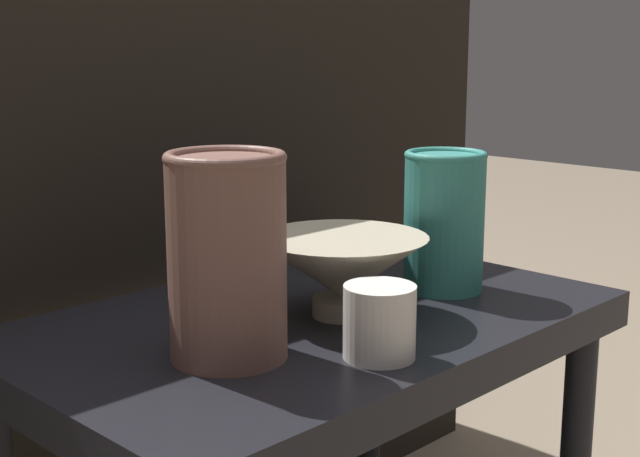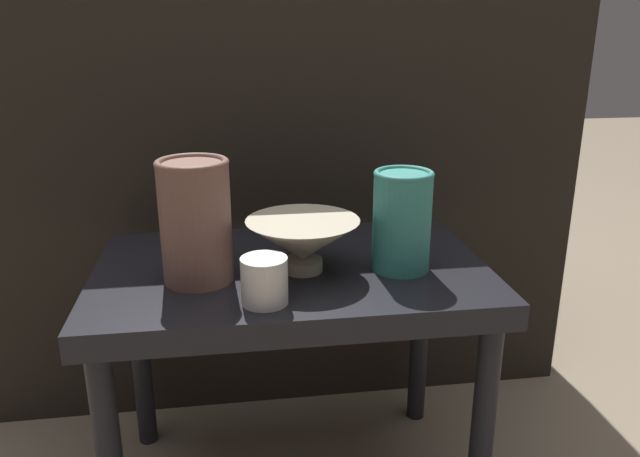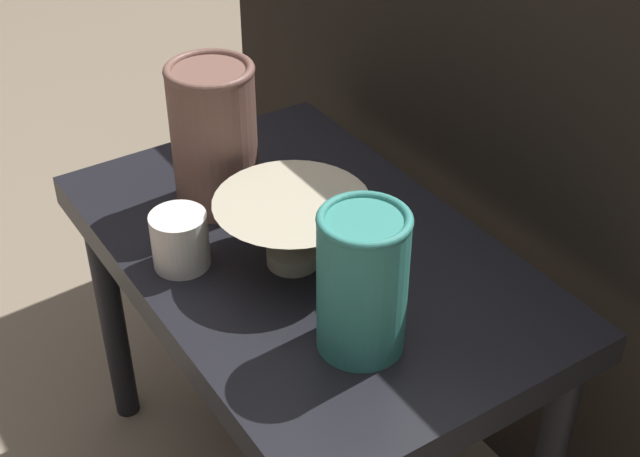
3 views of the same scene
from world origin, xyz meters
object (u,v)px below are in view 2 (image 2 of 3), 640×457
Objects in this scene: vase_textured_left at (195,220)px; cup at (264,281)px; bowl at (303,241)px; vase_colorful_right at (402,220)px.

vase_textured_left reaches higher than cup.
vase_colorful_right is at bearing -4.97° from bowl.
bowl is at bearing 58.37° from cup.
bowl is 2.64× the size of cup.
vase_textured_left reaches higher than bowl.
vase_textured_left is (-0.16, -0.01, 0.05)m from bowl.
vase_colorful_right is at bearing -0.30° from vase_textured_left.
vase_textured_left is 0.15m from cup.
bowl is 0.13m from cup.
vase_colorful_right is (0.15, -0.01, 0.03)m from bowl.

